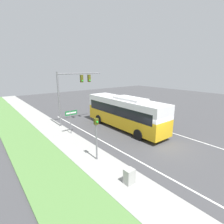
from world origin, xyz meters
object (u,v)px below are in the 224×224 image
street_sign (71,117)px  utility_cabinet (129,176)px  pedestrian_signal (96,133)px  signal_gantry (72,87)px  bus (125,111)px

street_sign → utility_cabinet: street_sign is taller
pedestrian_signal → signal_gantry: bearing=73.6°
bus → signal_gantry: (-3.87, 5.08, 2.54)m
signal_gantry → pedestrian_signal: 9.90m
signal_gantry → utility_cabinet: size_ratio=6.93×
bus → utility_cabinet: size_ratio=11.76×
bus → street_sign: bus is taller
street_sign → utility_cabinet: (-1.00, -9.77, -1.28)m
bus → street_sign: bearing=160.1°
pedestrian_signal → street_sign: pedestrian_signal is taller
signal_gantry → utility_cabinet: (-2.78, -12.81, -3.99)m
bus → utility_cabinet: bus is taller
utility_cabinet → pedestrian_signal: bearing=88.9°
bus → utility_cabinet: 10.30m
bus → signal_gantry: 6.87m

